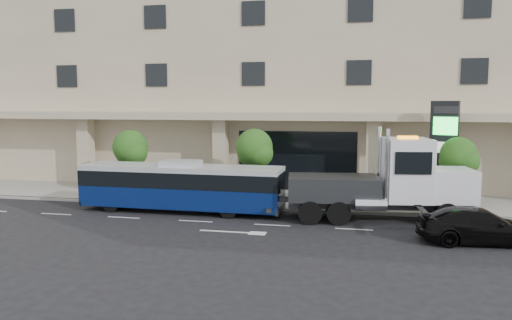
{
  "coord_description": "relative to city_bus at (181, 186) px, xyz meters",
  "views": [
    {
      "loc": [
        4.21,
        -25.39,
        6.03
      ],
      "look_at": [
        -1.56,
        2.0,
        2.84
      ],
      "focal_mm": 35.0,
      "sensor_mm": 36.0,
      "label": 1
    }
  ],
  "objects": [
    {
      "name": "tow_truck",
      "position": [
        11.12,
        0.16,
        0.51
      ],
      "size": [
        10.61,
        3.74,
        4.8
      ],
      "rotation": [
        0.0,
        0.0,
        0.13
      ],
      "color": "#2D3033",
      "rests_on": "ground"
    },
    {
      "name": "black_sedan",
      "position": [
        14.84,
        -3.31,
        -0.7
      ],
      "size": [
        5.43,
        2.64,
        1.52
      ],
      "primitive_type": "imported",
      "rotation": [
        0.0,
        0.0,
        1.67
      ],
      "color": "black",
      "rests_on": "ground"
    },
    {
      "name": "city_bus",
      "position": [
        0.0,
        0.0,
        0.0
      ],
      "size": [
        11.4,
        2.59,
        2.88
      ],
      "rotation": [
        0.0,
        0.0,
        -0.02
      ],
      "color": "black",
      "rests_on": "ground"
    },
    {
      "name": "tree_right",
      "position": [
        15.03,
        3.07,
        1.57
      ],
      "size": [
        2.1,
        2.0,
        4.04
      ],
      "color": "#422B19",
      "rests_on": "sidewalk"
    },
    {
      "name": "tree_left",
      "position": [
        -4.47,
        3.07,
        1.65
      ],
      "size": [
        2.27,
        2.2,
        4.22
      ],
      "color": "#422B19",
      "rests_on": "sidewalk"
    },
    {
      "name": "curb",
      "position": [
        5.51,
        1.48,
        -1.39
      ],
      "size": [
        120.0,
        0.3,
        0.15
      ],
      "primitive_type": "cube",
      "color": "gray",
      "rests_on": "ground"
    },
    {
      "name": "sidewalk",
      "position": [
        5.51,
        4.48,
        -1.39
      ],
      "size": [
        120.0,
        6.0,
        0.15
      ],
      "primitive_type": "cube",
      "color": "gray",
      "rests_on": "ground"
    },
    {
      "name": "tree_mid",
      "position": [
        3.53,
        3.07,
        1.79
      ],
      "size": [
        2.28,
        2.2,
        4.38
      ],
      "color": "#422B19",
      "rests_on": "sidewalk"
    },
    {
      "name": "ground",
      "position": [
        5.51,
        -0.52,
        -1.46
      ],
      "size": [
        120.0,
        120.0,
        0.0
      ],
      "primitive_type": "plane",
      "color": "black",
      "rests_on": "ground"
    },
    {
      "name": "convention_center",
      "position": [
        5.51,
        14.9,
        8.51
      ],
      "size": [
        60.0,
        17.6,
        20.0
      ],
      "color": "tan",
      "rests_on": "ground"
    },
    {
      "name": "signage_pylon",
      "position": [
        14.34,
        3.86,
        1.74
      ],
      "size": [
        1.58,
        1.02,
        6.02
      ],
      "rotation": [
        0.0,
        0.0,
        -0.35
      ],
      "color": "black",
      "rests_on": "sidewalk"
    }
  ]
}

